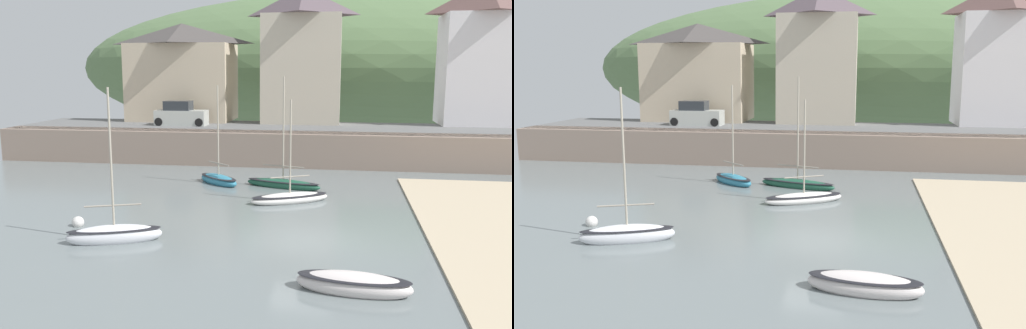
# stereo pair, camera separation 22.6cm
# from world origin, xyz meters

# --- Properties ---
(quay_seawall) EXTENTS (48.00, 9.40, 2.40)m
(quay_seawall) POSITION_xyz_m (0.00, 17.50, 1.36)
(quay_seawall) COLOR gray
(quay_seawall) RESTS_ON ground
(hillside_backdrop) EXTENTS (80.00, 44.00, 19.89)m
(hillside_backdrop) POSITION_xyz_m (4.96, 55.20, 6.96)
(hillside_backdrop) COLOR #587449
(hillside_backdrop) RESTS_ON ground
(waterfront_building_left) EXTENTS (9.11, 5.87, 8.33)m
(waterfront_building_left) POSITION_xyz_m (-12.47, 25.20, 6.63)
(waterfront_building_left) COLOR beige
(waterfront_building_left) RESTS_ON ground
(waterfront_building_centre) EXTENTS (6.68, 6.25, 11.09)m
(waterfront_building_centre) POSITION_xyz_m (-1.95, 25.20, 8.03)
(waterfront_building_centre) COLOR beige
(waterfront_building_centre) RESTS_ON ground
(waterfront_building_right) EXTENTS (6.69, 5.49, 11.28)m
(waterfront_building_right) POSITION_xyz_m (12.48, 25.20, 8.14)
(waterfront_building_right) COLOR white
(waterfront_building_right) RESTS_ON ground
(rowboat_small_beached) EXTENTS (3.72, 1.54, 0.83)m
(rowboat_small_beached) POSITION_xyz_m (1.93, -4.90, 0.26)
(rowboat_small_beached) COLOR silver
(rowboat_small_beached) RESTS_ON ground
(fishing_boat_green) EXTENTS (3.20, 2.98, 6.07)m
(fishing_boat_green) POSITION_xyz_m (-5.84, 10.16, 0.27)
(fishing_boat_green) COLOR teal
(fishing_boat_green) RESTS_ON ground
(sailboat_nearest_shore) EXTENTS (3.87, 2.24, 6.37)m
(sailboat_nearest_shore) POSITION_xyz_m (-7.47, -1.38, 0.32)
(sailboat_nearest_shore) COLOR white
(sailboat_nearest_shore) RESTS_ON ground
(sailboat_tall_mast) EXTENTS (4.34, 3.03, 5.46)m
(sailboat_tall_mast) POSITION_xyz_m (-1.13, 6.26, 0.23)
(sailboat_tall_mast) COLOR white
(sailboat_tall_mast) RESTS_ON ground
(dinghy_open_wooden) EXTENTS (4.68, 2.20, 6.58)m
(dinghy_open_wooden) POSITION_xyz_m (-1.86, 9.69, 0.26)
(dinghy_open_wooden) COLOR #1E503A
(dinghy_open_wooden) RESTS_ON ground
(parked_car_near_slipway) EXTENTS (4.10, 1.82, 1.95)m
(parked_car_near_slipway) POSITION_xyz_m (-11.34, 20.70, 3.20)
(parked_car_near_slipway) COLOR #B8BDB5
(parked_car_near_slipway) RESTS_ON ground
(mooring_buoy) EXTENTS (0.54, 0.54, 0.54)m
(mooring_buoy) POSITION_xyz_m (-9.98, 0.46, 0.16)
(mooring_buoy) COLOR silver
(mooring_buoy) RESTS_ON ground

